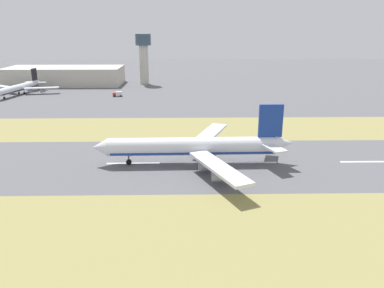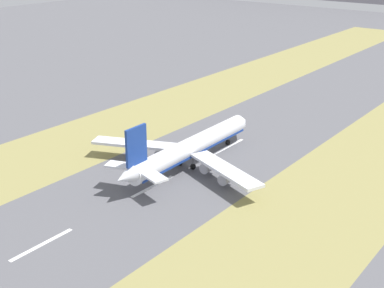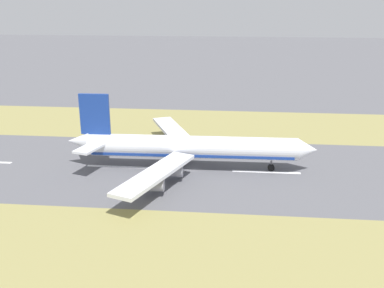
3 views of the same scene
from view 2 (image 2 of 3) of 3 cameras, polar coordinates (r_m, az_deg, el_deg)
ground_plane at (r=172.13m, az=0.21°, el=-2.21°), size 800.00×800.00×0.00m
grass_median_west at (r=200.60m, az=-10.08°, el=0.95°), size 40.00×600.00×0.01m
grass_median_east at (r=151.88m, az=13.94°, el=-6.28°), size 40.00×600.00×0.01m
centreline_dash_near at (r=134.68m, az=-15.72°, el=-10.28°), size 1.20×18.00×0.01m
centreline_dash_mid at (r=158.05m, az=-4.22°, el=-4.52°), size 1.20×18.00×0.01m
centreline_dash_far at (r=187.14m, az=3.90°, el=-0.27°), size 1.20×18.00×0.01m
airplane_main_jet at (r=168.72m, az=-0.38°, el=-0.50°), size 64.12×67.09×20.20m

